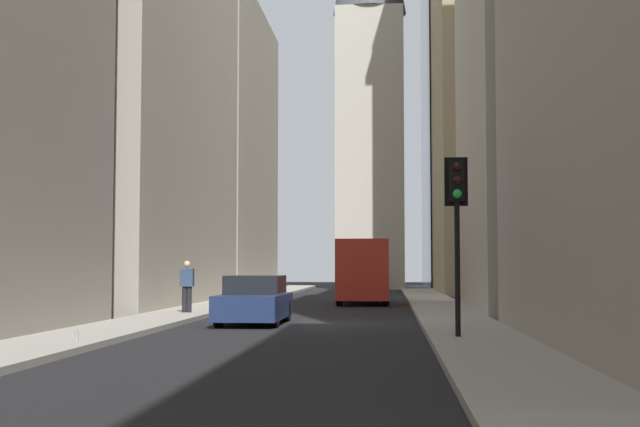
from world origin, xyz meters
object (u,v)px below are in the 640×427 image
(delivery_truck, at_px, (364,271))
(pedestrian, at_px, (187,284))
(sedan_navy, at_px, (255,301))
(traffic_light_foreground, at_px, (457,204))
(discarded_bottle, at_px, (77,337))

(delivery_truck, bearing_deg, pedestrian, 151.72)
(sedan_navy, xyz_separation_m, traffic_light_foreground, (-5.78, -5.44, 2.41))
(delivery_truck, bearing_deg, discarded_bottle, 166.45)
(traffic_light_foreground, relative_size, discarded_bottle, 14.79)
(traffic_light_foreground, bearing_deg, sedan_navy, 43.30)
(sedan_navy, height_order, pedestrian, pedestrian)
(sedan_navy, height_order, traffic_light_foreground, traffic_light_foreground)
(sedan_navy, height_order, discarded_bottle, sedan_navy)
(sedan_navy, relative_size, pedestrian, 2.48)
(delivery_truck, xyz_separation_m, pedestrian, (-10.51, 5.65, -0.38))
(delivery_truck, height_order, pedestrian, delivery_truck)
(traffic_light_foreground, distance_m, pedestrian, 12.61)
(sedan_navy, xyz_separation_m, discarded_bottle, (-7.77, 2.45, -0.42))
(pedestrian, xyz_separation_m, discarded_bottle, (-11.27, -0.40, -0.84))
(sedan_navy, bearing_deg, delivery_truck, -11.30)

